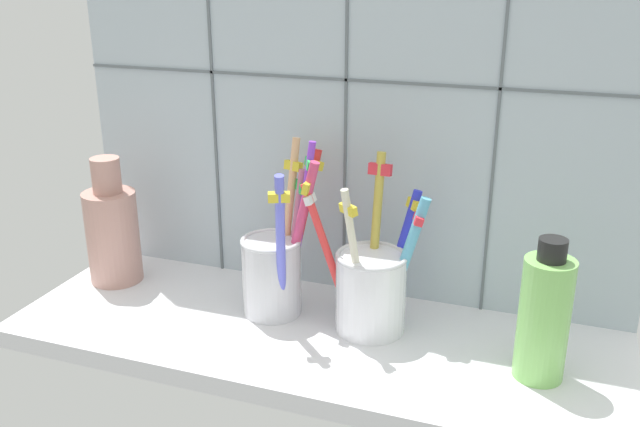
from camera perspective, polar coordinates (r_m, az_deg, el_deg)
The scene contains 6 objects.
counter_slab at distance 73.78cm, azimuth -0.70°, elevation -10.35°, with size 64.00×22.00×2.00cm, color silver.
tile_wall_back at distance 76.55cm, azimuth 2.38°, elevation 8.13°, with size 64.00×2.20×45.00cm.
toothbrush_cup_left at distance 74.84cm, azimuth -3.61°, elevation -4.26°, with size 8.61×11.69×19.21cm.
toothbrush_cup_right at distance 71.77cm, azimuth 4.26°, elevation -5.91°, with size 13.51×8.50×18.32cm.
ceramic_vase at distance 85.47cm, azimuth -16.74°, elevation -1.38°, with size 6.17×6.17×15.24cm.
soap_bottle at distance 66.35cm, azimuth 17.98°, elevation -8.06°, with size 4.62×4.62×13.76cm.
Camera 1 is at (22.16, -59.48, 38.62)cm, focal length 38.84 mm.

